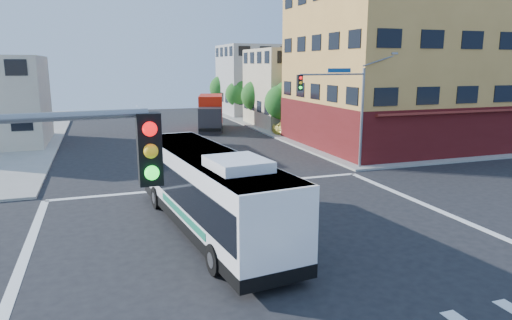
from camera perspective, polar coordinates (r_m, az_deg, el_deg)
name	(u,v)px	position (r m, az deg, el deg)	size (l,w,h in m)	color
ground	(272,242)	(19.23, 1.98, -10.26)	(120.00, 120.00, 0.00)	black
sidewalk_ne	(419,118)	(66.57, 19.68, 4.99)	(50.00, 50.00, 0.15)	gray
corner_building_ne	(405,80)	(43.95, 18.18, 9.52)	(18.10, 15.44, 14.00)	gold
building_east_near	(303,88)	(55.82, 5.86, 8.99)	(12.06, 10.06, 9.00)	#C0B492
building_east_far	(263,80)	(68.74, 0.90, 10.00)	(12.06, 10.06, 10.00)	#9A9A95
signal_mast_ne	(342,99)	(31.42, 10.69, 7.53)	(7.91, 1.13, 8.07)	gray
street_tree_a	(283,100)	(48.30, 3.36, 7.51)	(3.60, 3.60, 5.53)	#342012
street_tree_b	(258,94)	(55.76, 0.20, 8.28)	(3.80, 3.80, 5.79)	#342012
street_tree_c	(238,92)	(63.37, -2.21, 8.43)	(3.40, 3.40, 5.29)	#342012
street_tree_d	(223,87)	(71.03, -4.11, 9.12)	(4.00, 4.00, 6.03)	#342012
transit_bus	(208,189)	(20.02, -5.97, -3.68)	(4.32, 13.36, 3.88)	black
box_truck	(211,113)	(51.73, -5.66, 5.83)	(4.56, 8.83, 3.82)	#252529
parked_car	(291,129)	(46.53, 4.35, 3.86)	(1.87, 4.65, 1.58)	gold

